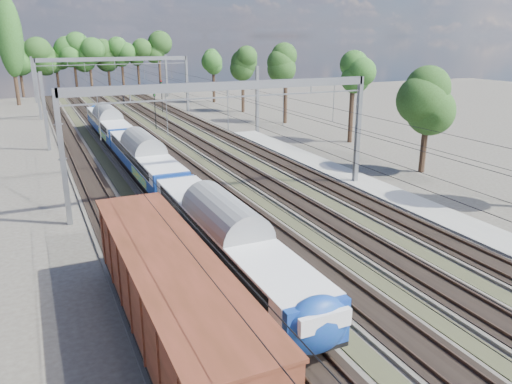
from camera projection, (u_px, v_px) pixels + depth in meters
name	position (u px, v px, depth m)	size (l,w,h in m)	color
track_bed	(175.00, 159.00, 51.04)	(21.00, 130.00, 0.34)	#47423A
platform	(446.00, 219.00, 34.07)	(3.00, 70.00, 0.30)	gray
catenary	(157.00, 89.00, 55.97)	(25.65, 130.00, 9.00)	slate
tree_belt	(134.00, 58.00, 93.27)	(39.44, 98.74, 12.18)	black
poplar	(10.00, 37.00, 87.80)	(4.40, 4.40, 19.04)	black
emu_train	(144.00, 154.00, 42.80)	(2.77, 58.72, 4.06)	black
freight_boxcar	(170.00, 295.00, 19.39)	(3.24, 15.66, 4.04)	black
worker	(124.00, 101.00, 89.86)	(0.62, 0.41, 1.70)	black
signal_near	(155.00, 106.00, 66.50)	(0.35, 0.32, 5.05)	black
signal_far	(162.00, 92.00, 81.37)	(0.38, 0.35, 5.26)	black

